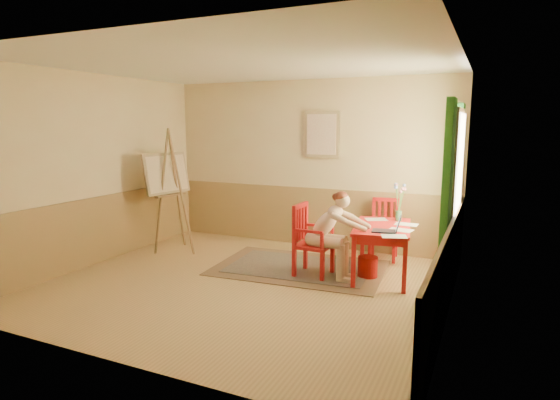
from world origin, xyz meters
The scene contains 14 objects.
room centered at (0.00, 0.00, 1.40)m, with size 5.04×4.54×2.84m.
wainscot centered at (0.00, 0.80, 0.50)m, with size 5.00×4.50×1.00m.
window centered at (2.42, 1.10, 1.35)m, with size 0.12×2.01×2.20m.
wall_portrait centered at (0.25, 2.20, 1.90)m, with size 0.60×0.05×0.76m.
rug centered at (0.39, 0.93, 0.01)m, with size 2.51×1.77×0.02m.
table centered at (1.55, 1.02, 0.63)m, with size 0.90×1.30×0.72m.
chair_left centered at (0.64, 0.70, 0.50)m, with size 0.47×0.45×1.00m.
chair_back centered at (1.38, 1.95, 0.47)m, with size 0.45×0.47×0.93m.
figure centered at (0.93, 0.67, 0.66)m, with size 0.89×0.39×1.20m.
laptop centered at (1.71, 0.68, 0.76)m, with size 0.38×0.26×0.22m.
papers centered at (1.71, 0.98, 0.72)m, with size 0.79×1.24×0.00m.
vase centered at (1.68, 1.44, 0.97)m, with size 0.19×0.27×0.54m.
wastebasket centered at (1.39, 0.94, 0.14)m, with size 0.27×0.27×0.29m, color #AE120C.
easel centered at (-1.96, 0.99, 1.19)m, with size 0.73×0.90×2.01m.
Camera 1 is at (2.84, -5.10, 2.06)m, focal length 29.82 mm.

